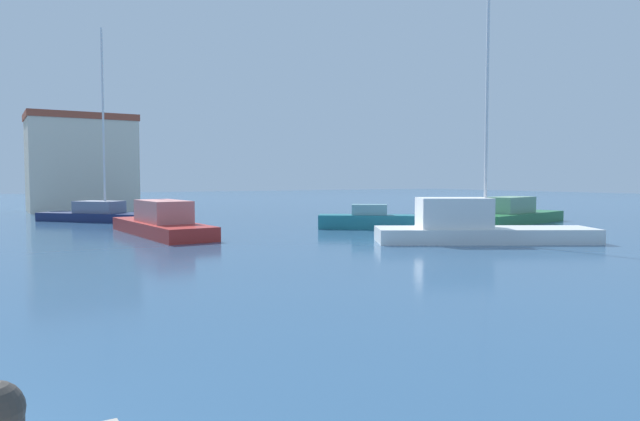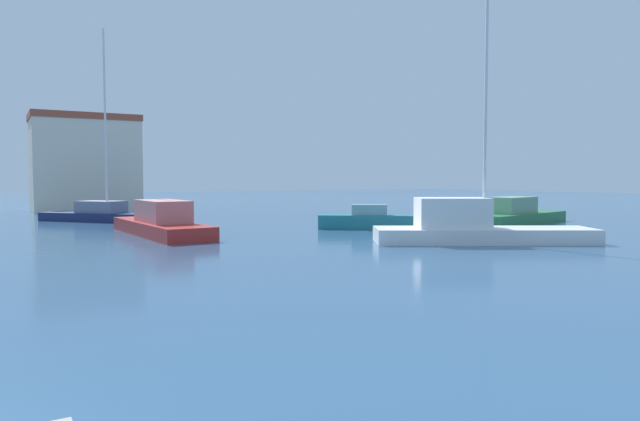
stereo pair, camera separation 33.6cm
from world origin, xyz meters
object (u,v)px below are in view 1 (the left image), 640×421
sailboat_navy_distant_north (104,213)px  motorboat_green_inner_mooring (511,214)px  sailboat_white_outer_mooring (474,226)px  motorboat_teal_distant_east (367,220)px  motorboat_red_mid_harbor (162,223)px

sailboat_navy_distant_north → motorboat_green_inner_mooring: 23.70m
sailboat_navy_distant_north → sailboat_white_outer_mooring: bearing=-60.5°
sailboat_navy_distant_north → motorboat_teal_distant_east: (10.58, -11.88, -0.03)m
sailboat_white_outer_mooring → motorboat_green_inner_mooring: 10.72m
motorboat_red_mid_harbor → motorboat_teal_distant_east: bearing=-12.0°
motorboat_teal_distant_east → sailboat_white_outer_mooring: bearing=-88.7°
sailboat_navy_distant_north → motorboat_green_inner_mooring: sailboat_navy_distant_north is taller
motorboat_red_mid_harbor → motorboat_green_inner_mooring: 19.22m
motorboat_red_mid_harbor → motorboat_teal_distant_east: size_ratio=1.83×
sailboat_white_outer_mooring → motorboat_red_mid_harbor: size_ratio=1.30×
sailboat_navy_distant_north → motorboat_green_inner_mooring: size_ratio=1.36×
motorboat_red_mid_harbor → motorboat_green_inner_mooring: size_ratio=1.02×
sailboat_navy_distant_north → motorboat_teal_distant_east: size_ratio=2.43×
motorboat_green_inner_mooring → sailboat_navy_distant_north: bearing=146.3°
sailboat_white_outer_mooring → motorboat_teal_distant_east: sailboat_white_outer_mooring is taller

